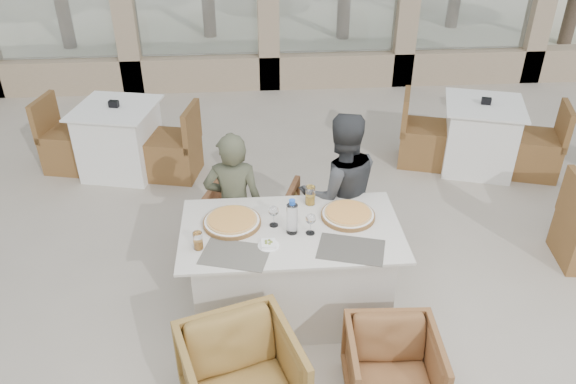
{
  "coord_description": "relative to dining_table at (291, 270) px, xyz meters",
  "views": [
    {
      "loc": [
        -0.34,
        -3.28,
        3.14
      ],
      "look_at": [
        -0.06,
        0.31,
        0.9
      ],
      "focal_mm": 35.0,
      "sensor_mm": 36.0,
      "label": 1
    }
  ],
  "objects": [
    {
      "name": "water_bottle",
      "position": [
        0.0,
        -0.04,
        0.52
      ],
      "size": [
        0.1,
        0.1,
        0.27
      ],
      "primitive_type": "cylinder",
      "rotation": [
        0.0,
        0.0,
        0.33
      ],
      "color": "#BAD9F4",
      "rests_on": "dining_table"
    },
    {
      "name": "pizza_right",
      "position": [
        0.43,
        0.12,
        0.41
      ],
      "size": [
        0.53,
        0.53,
        0.05
      ],
      "primitive_type": "cylinder",
      "rotation": [
        0.0,
        0.0,
        -0.42
      ],
      "color": "orange",
      "rests_on": "dining_table"
    },
    {
      "name": "placemat_near_left",
      "position": [
        -0.4,
        -0.27,
        0.39
      ],
      "size": [
        0.52,
        0.41,
        0.0
      ],
      "primitive_type": "cube",
      "rotation": [
        0.0,
        0.0,
        -0.28
      ],
      "color": "#635F55",
      "rests_on": "dining_table"
    },
    {
      "name": "armchair_near_right",
      "position": [
        0.58,
        -0.89,
        -0.11
      ],
      "size": [
        0.61,
        0.63,
        0.54
      ],
      "primitive_type": "imported",
      "rotation": [
        0.0,
        0.0,
        -0.05
      ],
      "color": "brown",
      "rests_on": "ground"
    },
    {
      "name": "pizza_left",
      "position": [
        -0.43,
        0.1,
        0.41
      ],
      "size": [
        0.55,
        0.55,
        0.06
      ],
      "primitive_type": "cylinder",
      "rotation": [
        0.0,
        0.0,
        0.38
      ],
      "color": "#C7661B",
      "rests_on": "dining_table"
    },
    {
      "name": "placemat_near_right",
      "position": [
        0.39,
        -0.27,
        0.39
      ],
      "size": [
        0.52,
        0.41,
        0.0
      ],
      "primitive_type": "cube",
      "rotation": [
        0.0,
        0.0,
        -0.29
      ],
      "color": "#504D45",
      "rests_on": "dining_table"
    },
    {
      "name": "diner_right",
      "position": [
        0.45,
        0.57,
        0.32
      ],
      "size": [
        0.74,
        0.61,
        1.41
      ],
      "primitive_type": "imported",
      "rotation": [
        0.0,
        0.0,
        3.26
      ],
      "color": "#3A3C3F",
      "rests_on": "ground"
    },
    {
      "name": "bg_table_b",
      "position": [
        2.26,
        2.13,
        0.0
      ],
      "size": [
        1.81,
        1.26,
        0.77
      ],
      "primitive_type": null,
      "rotation": [
        0.0,
        0.0,
        -0.3
      ],
      "color": "white",
      "rests_on": "ground"
    },
    {
      "name": "beer_glass_right",
      "position": [
        0.17,
        0.33,
        0.46
      ],
      "size": [
        0.09,
        0.09,
        0.15
      ],
      "primitive_type": "cylinder",
      "rotation": [
        0.0,
        0.0,
        -0.25
      ],
      "color": "gold",
      "rests_on": "dining_table"
    },
    {
      "name": "armchair_far_right",
      "position": [
        0.41,
        0.67,
        -0.1
      ],
      "size": [
        0.7,
        0.72,
        0.58
      ],
      "primitive_type": "imported",
      "rotation": [
        0.0,
        0.0,
        3.29
      ],
      "color": "olive",
      "rests_on": "ground"
    },
    {
      "name": "perimeter_wall_far",
      "position": [
        0.06,
        4.79,
        0.42
      ],
      "size": [
        10.0,
        0.34,
        1.6
      ],
      "primitive_type": null,
      "color": "tan",
      "rests_on": "ground"
    },
    {
      "name": "armchair_near_left",
      "position": [
        -0.38,
        -0.94,
        -0.07
      ],
      "size": [
        0.86,
        0.88,
        0.64
      ],
      "primitive_type": "imported",
      "rotation": [
        0.0,
        0.0,
        0.3
      ],
      "color": "olive",
      "rests_on": "ground"
    },
    {
      "name": "ground",
      "position": [
        0.06,
        -0.01,
        -0.39
      ],
      "size": [
        80.0,
        80.0,
        0.0
      ],
      "primitive_type": "plane",
      "color": "#B9AE9D",
      "rests_on": "ground"
    },
    {
      "name": "wine_glass_near",
      "position": [
        0.13,
        -0.06,
        0.48
      ],
      "size": [
        0.1,
        0.1,
        0.18
      ],
      "primitive_type": null,
      "rotation": [
        0.0,
        0.0,
        0.42
      ],
      "color": "white",
      "rests_on": "dining_table"
    },
    {
      "name": "beer_glass_left",
      "position": [
        -0.65,
        -0.18,
        0.45
      ],
      "size": [
        0.07,
        0.07,
        0.13
      ],
      "primitive_type": "cylinder",
      "rotation": [
        0.0,
        0.0,
        -0.14
      ],
      "color": "orange",
      "rests_on": "dining_table"
    },
    {
      "name": "wine_glass_centre",
      "position": [
        -0.12,
        0.06,
        0.48
      ],
      "size": [
        0.09,
        0.09,
        0.18
      ],
      "primitive_type": null,
      "rotation": [
        0.0,
        0.0,
        -0.22
      ],
      "color": "white",
      "rests_on": "dining_table"
    },
    {
      "name": "dining_table",
      "position": [
        0.0,
        0.0,
        0.0
      ],
      "size": [
        1.6,
        0.9,
        0.77
      ],
      "primitive_type": null,
      "color": "beige",
      "rests_on": "ground"
    },
    {
      "name": "diner_left",
      "position": [
        -0.42,
        0.53,
        0.26
      ],
      "size": [
        0.49,
        0.34,
        1.3
      ],
      "primitive_type": "imported",
      "rotation": [
        0.0,
        0.0,
        3.08
      ],
      "color": "#484B37",
      "rests_on": "ground"
    },
    {
      "name": "bg_table_a",
      "position": [
        -1.69,
        2.35,
        0.0
      ],
      "size": [
        1.78,
        1.16,
        0.77
      ],
      "primitive_type": null,
      "rotation": [
        0.0,
        0.0,
        -0.22
      ],
      "color": "white",
      "rests_on": "ground"
    },
    {
      "name": "olive_dish",
      "position": [
        -0.17,
        -0.19,
        0.41
      ],
      "size": [
        0.12,
        0.12,
        0.04
      ],
      "primitive_type": null,
      "rotation": [
        0.0,
        0.0,
        0.05
      ],
      "color": "white",
      "rests_on": "dining_table"
    },
    {
      "name": "armchair_far_left",
      "position": [
        -0.29,
        0.77,
        -0.05
      ],
      "size": [
        0.91,
        0.92,
        0.66
      ],
      "primitive_type": "imported",
      "rotation": [
        0.0,
        0.0,
        2.81
      ],
      "color": "brown",
      "rests_on": "ground"
    }
  ]
}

